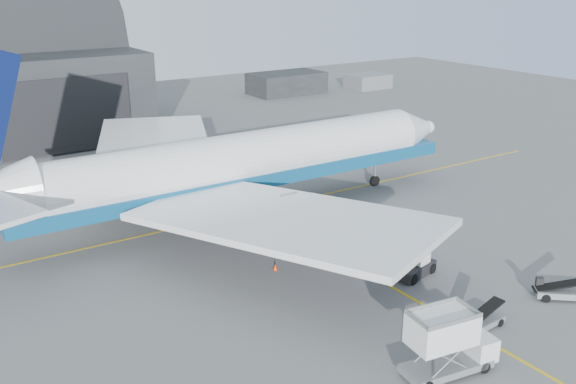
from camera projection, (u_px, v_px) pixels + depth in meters
ground at (395, 289)px, 47.17m from camera, size 200.00×200.00×0.00m
taxi_lines at (298, 234)px, 57.15m from camera, size 80.00×42.12×0.02m
distant_bldg_a at (287, 93)px, 123.81m from camera, size 14.00×8.00×4.00m
distant_bldg_b at (368, 88)px, 129.55m from camera, size 8.00×6.00×2.80m
airliner at (228, 165)px, 59.18m from camera, size 53.03×51.43×18.61m
catering_truck at (447, 343)px, 36.63m from camera, size 5.94×2.90×3.92m
pushback_tug at (413, 267)px, 49.30m from camera, size 4.07×2.91×1.71m
belt_loader_a at (478, 323)px, 41.68m from camera, size 4.23×1.71×1.60m
belt_loader_b at (567, 291)px, 45.66m from camera, size 4.43×4.05×1.83m
traffic_cone at (275, 267)px, 50.14m from camera, size 0.33×0.33×0.48m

